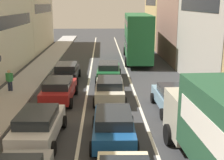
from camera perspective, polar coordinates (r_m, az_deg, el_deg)
The scene contains 13 objects.
sidewalk_left at distance 27.56m, azimuth -14.64°, elevation 0.92°, with size 2.60×64.00×0.14m, color #A8A8A8.
lane_stripe_left at distance 26.92m, azimuth -4.19°, elevation 0.90°, with size 0.16×60.00×0.01m, color silver.
lane_stripe_right at distance 26.99m, azimuth 3.04°, elevation 0.96°, with size 0.16×60.00×0.01m, color silver.
building_row_right at distance 31.27m, azimuth 18.21°, elevation 13.10°, with size 7.20×43.90×13.91m.
sedan_centre_lane_second at distance 14.07m, azimuth 0.29°, elevation -8.45°, with size 2.12×4.33×1.49m.
wagon_left_lane_second at distance 14.50m, azimuth -13.70°, elevation -8.16°, with size 2.20×4.37×1.49m.
hatchback_centre_lane_third at distance 19.80m, azimuth -0.46°, elevation -1.64°, with size 2.13×4.33×1.49m.
sedan_left_lane_third at distance 19.94m, azimuth -9.95°, elevation -1.74°, with size 2.19×4.36×1.49m.
coupe_centre_lane_fourth at distance 25.11m, azimuth -0.62°, elevation 1.81°, with size 2.21×4.37×1.49m.
sedan_left_lane_fourth at distance 24.95m, azimuth -8.53°, elevation 1.57°, with size 2.06×4.30×1.49m.
sedan_right_lane_behind_truck at distance 18.28m, azimuth 11.45°, elevation -3.29°, with size 2.14×4.34×1.49m.
bus_mid_queue_primary at distance 33.22m, azimuth 4.80°, elevation 8.39°, with size 3.19×10.61×5.06m.
pedestrian_mid_sidewalk at distance 22.68m, azimuth -18.71°, elevation 0.05°, with size 0.54×0.34×1.66m.
Camera 1 is at (-0.61, -6.16, 6.25)m, focal length 48.57 mm.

